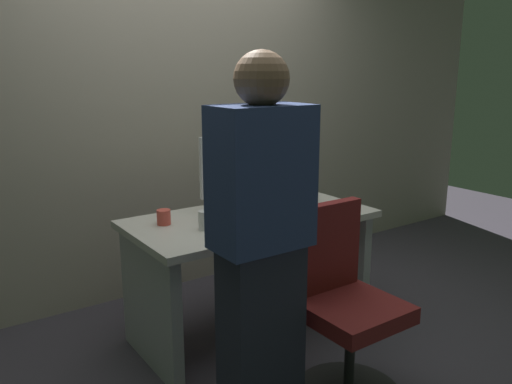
{
  "coord_description": "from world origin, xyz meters",
  "views": [
    {
      "loc": [
        -1.64,
        -2.39,
        1.57
      ],
      "look_at": [
        0.0,
        -0.05,
        0.88
      ],
      "focal_mm": 36.31,
      "sensor_mm": 36.0,
      "label": 1
    }
  ],
  "objects_px": {
    "book_stack": "(298,191)",
    "keyboard": "(256,216)",
    "monitor": "(242,168)",
    "office_chair": "(343,312)",
    "person_at_desk": "(261,248)",
    "mouse": "(297,206)",
    "cell_phone": "(343,209)",
    "cup_by_monitor": "(164,217)",
    "desk": "(251,252)",
    "cup_near_keyboard": "(205,220)"
  },
  "relations": [
    {
      "from": "mouse",
      "to": "cup_near_keyboard",
      "type": "distance_m",
      "value": 0.67
    },
    {
      "from": "cup_by_monitor",
      "to": "book_stack",
      "type": "distance_m",
      "value": 0.93
    },
    {
      "from": "monitor",
      "to": "book_stack",
      "type": "bearing_deg",
      "value": -5.18
    },
    {
      "from": "cup_by_monitor",
      "to": "cell_phone",
      "type": "distance_m",
      "value": 1.08
    },
    {
      "from": "monitor",
      "to": "mouse",
      "type": "xyz_separation_m",
      "value": [
        0.28,
        -0.18,
        -0.24
      ]
    },
    {
      "from": "office_chair",
      "to": "person_at_desk",
      "type": "relative_size",
      "value": 0.57
    },
    {
      "from": "office_chair",
      "to": "cup_near_keyboard",
      "type": "distance_m",
      "value": 0.85
    },
    {
      "from": "person_at_desk",
      "to": "desk",
      "type": "bearing_deg",
      "value": 58.33
    },
    {
      "from": "cup_by_monitor",
      "to": "cell_phone",
      "type": "bearing_deg",
      "value": -18.72
    },
    {
      "from": "desk",
      "to": "office_chair",
      "type": "xyz_separation_m",
      "value": [
        0.01,
        -0.77,
        -0.08
      ]
    },
    {
      "from": "keyboard",
      "to": "book_stack",
      "type": "distance_m",
      "value": 0.48
    },
    {
      "from": "office_chair",
      "to": "cup_by_monitor",
      "type": "height_order",
      "value": "office_chair"
    },
    {
      "from": "keyboard",
      "to": "cell_phone",
      "type": "relative_size",
      "value": 2.99
    },
    {
      "from": "book_stack",
      "to": "cell_phone",
      "type": "distance_m",
      "value": 0.34
    },
    {
      "from": "person_at_desk",
      "to": "book_stack",
      "type": "xyz_separation_m",
      "value": [
        0.9,
        0.84,
        -0.04
      ]
    },
    {
      "from": "monitor",
      "to": "cup_by_monitor",
      "type": "distance_m",
      "value": 0.57
    },
    {
      "from": "monitor",
      "to": "cell_phone",
      "type": "height_order",
      "value": "monitor"
    },
    {
      "from": "office_chair",
      "to": "cup_near_keyboard",
      "type": "xyz_separation_m",
      "value": [
        -0.36,
        0.68,
        0.36
      ]
    },
    {
      "from": "desk",
      "to": "cup_by_monitor",
      "type": "height_order",
      "value": "cup_by_monitor"
    },
    {
      "from": "office_chair",
      "to": "mouse",
      "type": "relative_size",
      "value": 9.4
    },
    {
      "from": "person_at_desk",
      "to": "cell_phone",
      "type": "bearing_deg",
      "value": 27.96
    },
    {
      "from": "mouse",
      "to": "office_chair",
      "type": "bearing_deg",
      "value": -112.79
    },
    {
      "from": "mouse",
      "to": "cup_by_monitor",
      "type": "xyz_separation_m",
      "value": [
        -0.81,
        0.17,
        0.02
      ]
    },
    {
      "from": "desk",
      "to": "person_at_desk",
      "type": "distance_m",
      "value": 0.93
    },
    {
      "from": "office_chair",
      "to": "keyboard",
      "type": "xyz_separation_m",
      "value": [
        -0.02,
        0.7,
        0.31
      ]
    },
    {
      "from": "monitor",
      "to": "cup_near_keyboard",
      "type": "xyz_separation_m",
      "value": [
        -0.38,
        -0.22,
        -0.21
      ]
    },
    {
      "from": "person_at_desk",
      "to": "cup_near_keyboard",
      "type": "xyz_separation_m",
      "value": [
        0.1,
        0.66,
        -0.06
      ]
    },
    {
      "from": "mouse",
      "to": "cup_by_monitor",
      "type": "distance_m",
      "value": 0.83
    },
    {
      "from": "office_chair",
      "to": "person_at_desk",
      "type": "bearing_deg",
      "value": 176.91
    },
    {
      "from": "cup_near_keyboard",
      "to": "cup_by_monitor",
      "type": "height_order",
      "value": "cup_near_keyboard"
    },
    {
      "from": "book_stack",
      "to": "keyboard",
      "type": "bearing_deg",
      "value": -159.94
    },
    {
      "from": "desk",
      "to": "monitor",
      "type": "distance_m",
      "value": 0.5
    },
    {
      "from": "office_chair",
      "to": "monitor",
      "type": "relative_size",
      "value": 1.74
    },
    {
      "from": "mouse",
      "to": "cup_near_keyboard",
      "type": "relative_size",
      "value": 0.98
    },
    {
      "from": "person_at_desk",
      "to": "mouse",
      "type": "relative_size",
      "value": 16.39
    },
    {
      "from": "monitor",
      "to": "keyboard",
      "type": "height_order",
      "value": "monitor"
    },
    {
      "from": "mouse",
      "to": "cell_phone",
      "type": "height_order",
      "value": "mouse"
    },
    {
      "from": "desk",
      "to": "mouse",
      "type": "xyz_separation_m",
      "value": [
        0.31,
        -0.04,
        0.24
      ]
    },
    {
      "from": "monitor",
      "to": "cup_by_monitor",
      "type": "xyz_separation_m",
      "value": [
        -0.53,
        -0.01,
        -0.22
      ]
    },
    {
      "from": "person_at_desk",
      "to": "monitor",
      "type": "xyz_separation_m",
      "value": [
        0.49,
        0.88,
        0.15
      ]
    },
    {
      "from": "keyboard",
      "to": "cup_near_keyboard",
      "type": "bearing_deg",
      "value": -178.03
    },
    {
      "from": "keyboard",
      "to": "mouse",
      "type": "height_order",
      "value": "mouse"
    },
    {
      "from": "person_at_desk",
      "to": "office_chair",
      "type": "bearing_deg",
      "value": -3.09
    },
    {
      "from": "mouse",
      "to": "cup_by_monitor",
      "type": "height_order",
      "value": "cup_by_monitor"
    },
    {
      "from": "cup_near_keyboard",
      "to": "book_stack",
      "type": "xyz_separation_m",
      "value": [
        0.79,
        0.19,
        0.02
      ]
    },
    {
      "from": "office_chair",
      "to": "keyboard",
      "type": "relative_size",
      "value": 2.19
    },
    {
      "from": "mouse",
      "to": "book_stack",
      "type": "bearing_deg",
      "value": 49.05
    },
    {
      "from": "monitor",
      "to": "book_stack",
      "type": "xyz_separation_m",
      "value": [
        0.41,
        -0.04,
        -0.19
      ]
    },
    {
      "from": "monitor",
      "to": "mouse",
      "type": "bearing_deg",
      "value": -32.42
    },
    {
      "from": "desk",
      "to": "monitor",
      "type": "height_order",
      "value": "monitor"
    }
  ]
}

